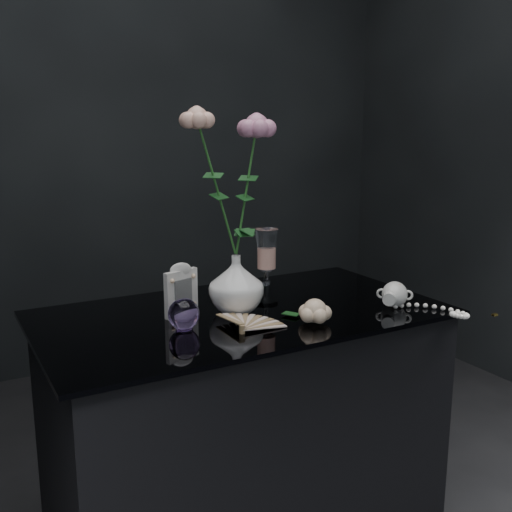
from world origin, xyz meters
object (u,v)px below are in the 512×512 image
vase (236,284)px  wine_glass (267,266)px  loose_rose (315,311)px  paperweight (184,314)px  picture_frame (181,289)px  pearl_jar (395,293)px

vase → wine_glass: size_ratio=0.73×
loose_rose → vase: bearing=148.9°
wine_glass → paperweight: wine_glass is taller
picture_frame → wine_glass: bearing=-19.3°
vase → picture_frame: 0.14m
picture_frame → loose_rose: picture_frame is taller
paperweight → vase: bearing=20.6°
picture_frame → paperweight: size_ratio=1.83×
loose_rose → pearl_jar: size_ratio=0.73×
picture_frame → paperweight: (-0.04, -0.10, -0.03)m
wine_glass → paperweight: bearing=-160.9°
picture_frame → loose_rose: size_ratio=0.77×
vase → loose_rose: vase is taller
vase → wine_glass: 0.12m
wine_glass → vase: bearing=-163.3°
picture_frame → paperweight: picture_frame is taller
wine_glass → paperweight: 0.31m
paperweight → pearl_jar: bearing=-9.6°
wine_glass → loose_rose: 0.22m
loose_rose → pearl_jar: 0.27m
paperweight → loose_rose: bearing=-20.7°
picture_frame → loose_rose: (0.26, -0.22, -0.04)m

